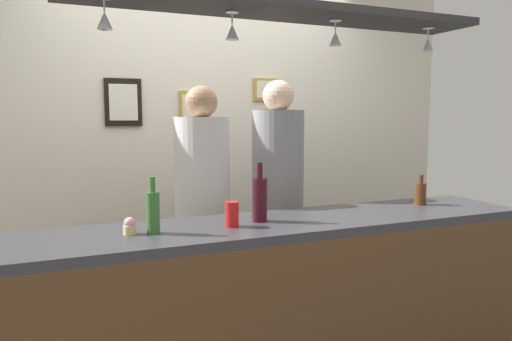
# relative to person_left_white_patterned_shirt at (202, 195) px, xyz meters

# --- Properties ---
(back_wall) EXTENTS (4.40, 0.06, 2.60)m
(back_wall) POSITION_rel_person_left_white_patterned_shirt_xyz_m (0.27, 0.79, 0.29)
(back_wall) COLOR silver
(back_wall) RESTS_ON ground_plane
(bar_counter) EXTENTS (2.70, 0.55, 0.97)m
(bar_counter) POSITION_rel_person_left_white_patterned_shirt_xyz_m (0.27, -0.81, -0.36)
(bar_counter) COLOR #38383D
(bar_counter) RESTS_ON ground_plane
(overhead_glass_rack) EXTENTS (2.20, 0.36, 0.04)m
(overhead_glass_rack) POSITION_rel_person_left_white_patterned_shirt_xyz_m (0.27, -0.61, 1.01)
(overhead_glass_rack) COLOR black
(hanging_wineglass_far_left) EXTENTS (0.07, 0.07, 0.13)m
(hanging_wineglass_far_left) POSITION_rel_person_left_white_patterned_shirt_xyz_m (-0.61, -0.63, 0.89)
(hanging_wineglass_far_left) COLOR silver
(hanging_wineglass_far_left) RESTS_ON overhead_glass_rack
(hanging_wineglass_left) EXTENTS (0.07, 0.07, 0.13)m
(hanging_wineglass_left) POSITION_rel_person_left_white_patterned_shirt_xyz_m (-0.01, -0.58, 0.89)
(hanging_wineglass_left) COLOR silver
(hanging_wineglass_left) RESTS_ON overhead_glass_rack
(hanging_wineglass_center_left) EXTENTS (0.07, 0.07, 0.13)m
(hanging_wineglass_center_left) POSITION_rel_person_left_white_patterned_shirt_xyz_m (0.56, -0.60, 0.89)
(hanging_wineglass_center_left) COLOR silver
(hanging_wineglass_center_left) RESTS_ON overhead_glass_rack
(hanging_wineglass_center) EXTENTS (0.07, 0.07, 0.13)m
(hanging_wineglass_center) POSITION_rel_person_left_white_patterned_shirt_xyz_m (1.17, -0.62, 0.89)
(hanging_wineglass_center) COLOR silver
(hanging_wineglass_center) RESTS_ON overhead_glass_rack
(person_left_white_patterned_shirt) EXTENTS (0.34, 0.34, 1.68)m
(person_left_white_patterned_shirt) POSITION_rel_person_left_white_patterned_shirt_xyz_m (0.00, 0.00, 0.00)
(person_left_white_patterned_shirt) COLOR #2D334C
(person_left_white_patterned_shirt) RESTS_ON ground_plane
(person_middle_grey_shirt) EXTENTS (0.34, 0.34, 1.73)m
(person_middle_grey_shirt) POSITION_rel_person_left_white_patterned_shirt_xyz_m (0.52, 0.00, 0.03)
(person_middle_grey_shirt) COLOR #2D334C
(person_middle_grey_shirt) RESTS_ON ground_plane
(bottle_wine_dark_red) EXTENTS (0.08, 0.08, 0.30)m
(bottle_wine_dark_red) POSITION_rel_person_left_white_patterned_shirt_xyz_m (0.11, -0.64, 0.07)
(bottle_wine_dark_red) COLOR #380F19
(bottle_wine_dark_red) RESTS_ON bar_counter
(bottle_beer_brown_stubby) EXTENTS (0.07, 0.07, 0.18)m
(bottle_beer_brown_stubby) POSITION_rel_person_left_white_patterned_shirt_xyz_m (1.19, -0.59, 0.02)
(bottle_beer_brown_stubby) COLOR #512D14
(bottle_beer_brown_stubby) RESTS_ON bar_counter
(bottle_beer_green_import) EXTENTS (0.06, 0.06, 0.26)m
(bottle_beer_green_import) POSITION_rel_person_left_white_patterned_shirt_xyz_m (-0.43, -0.68, 0.06)
(bottle_beer_green_import) COLOR #336B2D
(bottle_beer_green_import) RESTS_ON bar_counter
(drink_can) EXTENTS (0.07, 0.07, 0.12)m
(drink_can) POSITION_rel_person_left_white_patterned_shirt_xyz_m (-0.06, -0.69, 0.01)
(drink_can) COLOR red
(drink_can) RESTS_ON bar_counter
(cupcake) EXTENTS (0.06, 0.06, 0.08)m
(cupcake) POSITION_rel_person_left_white_patterned_shirt_xyz_m (-0.53, -0.65, -0.01)
(cupcake) COLOR beige
(cupcake) RESTS_ON bar_counter
(picture_frame_upper_small) EXTENTS (0.22, 0.02, 0.18)m
(picture_frame_upper_small) POSITION_rel_person_left_white_patterned_shirt_xyz_m (0.76, 0.74, 0.70)
(picture_frame_upper_small) COLOR #B29338
(picture_frame_upper_small) RESTS_ON back_wall
(picture_frame_crest) EXTENTS (0.18, 0.02, 0.26)m
(picture_frame_crest) POSITION_rel_person_left_white_patterned_shirt_xyz_m (0.14, 0.74, 0.54)
(picture_frame_crest) COLOR #B29338
(picture_frame_crest) RESTS_ON back_wall
(picture_frame_lower_pair) EXTENTS (0.30, 0.02, 0.18)m
(picture_frame_lower_pair) POSITION_rel_person_left_white_patterned_shirt_xyz_m (0.87, 0.74, 0.45)
(picture_frame_lower_pair) COLOR brown
(picture_frame_lower_pair) RESTS_ON back_wall
(picture_frame_caricature) EXTENTS (0.26, 0.02, 0.34)m
(picture_frame_caricature) POSITION_rel_person_left_white_patterned_shirt_xyz_m (-0.36, 0.74, 0.58)
(picture_frame_caricature) COLOR black
(picture_frame_caricature) RESTS_ON back_wall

